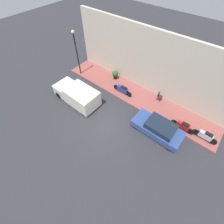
% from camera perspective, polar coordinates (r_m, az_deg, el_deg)
% --- Properties ---
extents(ground_plane, '(60.00, 60.00, 0.00)m').
position_cam_1_polar(ground_plane, '(12.74, -2.83, -5.04)').
color(ground_plane, '#2D2D33').
extents(sidewalk, '(2.71, 15.98, 0.13)m').
position_cam_1_polar(sidewalk, '(15.13, 8.76, 6.42)').
color(sidewalk, '#934C47').
rests_on(sidewalk, ground_plane).
extents(building_facade, '(0.30, 15.98, 5.87)m').
position_cam_1_polar(building_facade, '(14.43, 13.65, 17.76)').
color(building_facade, beige).
rests_on(building_facade, ground_plane).
extents(parked_car, '(1.75, 3.99, 1.25)m').
position_cam_1_polar(parked_car, '(12.38, 17.11, -5.90)').
color(parked_car, '#2D4784').
rests_on(parked_car, ground_plane).
extents(delivery_van, '(1.98, 4.51, 1.68)m').
position_cam_1_polar(delivery_van, '(14.24, -13.23, 6.53)').
color(delivery_van, silver).
rests_on(delivery_van, ground_plane).
extents(motorcycle_blue, '(0.30, 2.14, 0.82)m').
position_cam_1_polar(motorcycle_blue, '(14.83, 4.06, 8.57)').
color(motorcycle_blue, navy).
rests_on(motorcycle_blue, sidewalk).
extents(motorcycle_red, '(0.30, 1.92, 0.82)m').
position_cam_1_polar(motorcycle_red, '(13.28, 25.38, -4.78)').
color(motorcycle_red, '#B21E1E').
rests_on(motorcycle_red, sidewalk).
extents(scooter_silver, '(0.30, 1.83, 0.86)m').
position_cam_1_polar(scooter_silver, '(13.53, 32.00, -7.70)').
color(scooter_silver, '#B7B7BF').
rests_on(scooter_silver, sidewalk).
extents(streetlamp, '(0.29, 0.29, 4.65)m').
position_cam_1_polar(streetlamp, '(16.38, -13.49, 22.28)').
color(streetlamp, black).
rests_on(streetlamp, sidewalk).
extents(potted_plant, '(0.65, 0.65, 0.98)m').
position_cam_1_polar(potted_plant, '(16.44, 1.24, 14.25)').
color(potted_plant, black).
rests_on(potted_plant, sidewalk).
extents(cafe_chair, '(0.40, 0.40, 0.89)m').
position_cam_1_polar(cafe_chair, '(14.73, 17.57, 5.89)').
color(cafe_chair, '#262626').
rests_on(cafe_chair, sidewalk).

